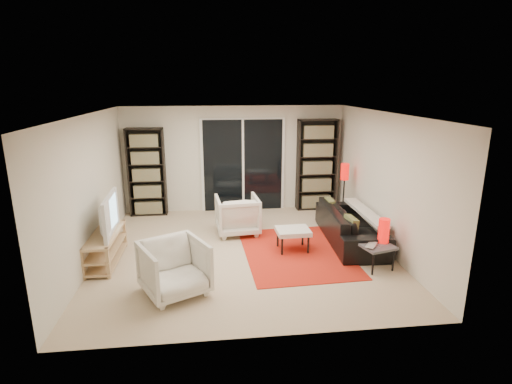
{
  "coord_description": "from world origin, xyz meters",
  "views": [
    {
      "loc": [
        -0.54,
        -6.53,
        2.86
      ],
      "look_at": [
        0.25,
        0.3,
        1.0
      ],
      "focal_mm": 28.0,
      "sensor_mm": 36.0,
      "label": 1
    }
  ],
  "objects_px": {
    "bookshelf_right": "(317,165)",
    "ottoman": "(293,232)",
    "floor_lamp": "(344,178)",
    "armchair_back": "(237,215)",
    "sofa": "(350,225)",
    "side_table": "(376,247)",
    "bookshelf_left": "(147,172)",
    "tv_stand": "(105,247)",
    "armchair_front": "(174,268)"
  },
  "relations": [
    {
      "from": "tv_stand",
      "to": "armchair_back",
      "type": "bearing_deg",
      "value": 25.28
    },
    {
      "from": "side_table",
      "to": "floor_lamp",
      "type": "height_order",
      "value": "floor_lamp"
    },
    {
      "from": "side_table",
      "to": "floor_lamp",
      "type": "xyz_separation_m",
      "value": [
        0.21,
        2.25,
        0.6
      ]
    },
    {
      "from": "armchair_front",
      "to": "bookshelf_left",
      "type": "bearing_deg",
      "value": 76.24
    },
    {
      "from": "side_table",
      "to": "bookshelf_right",
      "type": "bearing_deg",
      "value": 92.45
    },
    {
      "from": "bookshelf_left",
      "to": "side_table",
      "type": "distance_m",
      "value": 5.17
    },
    {
      "from": "bookshelf_right",
      "to": "floor_lamp",
      "type": "height_order",
      "value": "bookshelf_right"
    },
    {
      "from": "bookshelf_left",
      "to": "ottoman",
      "type": "xyz_separation_m",
      "value": [
        2.81,
        -2.39,
        -0.63
      ]
    },
    {
      "from": "tv_stand",
      "to": "floor_lamp",
      "type": "height_order",
      "value": "floor_lamp"
    },
    {
      "from": "bookshelf_right",
      "to": "armchair_back",
      "type": "distance_m",
      "value": 2.5
    },
    {
      "from": "floor_lamp",
      "to": "armchair_back",
      "type": "bearing_deg",
      "value": -169.14
    },
    {
      "from": "ottoman",
      "to": "side_table",
      "type": "bearing_deg",
      "value": -35.62
    },
    {
      "from": "tv_stand",
      "to": "armchair_back",
      "type": "distance_m",
      "value": 2.51
    },
    {
      "from": "bookshelf_right",
      "to": "side_table",
      "type": "height_order",
      "value": "bookshelf_right"
    },
    {
      "from": "bookshelf_right",
      "to": "armchair_front",
      "type": "relative_size",
      "value": 2.48
    },
    {
      "from": "tv_stand",
      "to": "side_table",
      "type": "distance_m",
      "value": 4.41
    },
    {
      "from": "sofa",
      "to": "armchair_front",
      "type": "xyz_separation_m",
      "value": [
        -3.11,
        -1.61,
        0.06
      ]
    },
    {
      "from": "armchair_front",
      "to": "side_table",
      "type": "distance_m",
      "value": 3.16
    },
    {
      "from": "side_table",
      "to": "armchair_back",
      "type": "bearing_deg",
      "value": 139.0
    },
    {
      "from": "bookshelf_right",
      "to": "ottoman",
      "type": "relative_size",
      "value": 3.54
    },
    {
      "from": "armchair_back",
      "to": "armchair_front",
      "type": "height_order",
      "value": "armchair_front"
    },
    {
      "from": "sofa",
      "to": "armchair_back",
      "type": "xyz_separation_m",
      "value": [
        -2.07,
        0.65,
        0.06
      ]
    },
    {
      "from": "armchair_front",
      "to": "sofa",
      "type": "bearing_deg",
      "value": 0.46
    },
    {
      "from": "sofa",
      "to": "side_table",
      "type": "distance_m",
      "value": 1.16
    },
    {
      "from": "ottoman",
      "to": "side_table",
      "type": "xyz_separation_m",
      "value": [
        1.17,
        -0.84,
        0.01
      ]
    },
    {
      "from": "bookshelf_right",
      "to": "side_table",
      "type": "bearing_deg",
      "value": -87.55
    },
    {
      "from": "sofa",
      "to": "floor_lamp",
      "type": "bearing_deg",
      "value": -8.33
    },
    {
      "from": "sofa",
      "to": "side_table",
      "type": "height_order",
      "value": "sofa"
    },
    {
      "from": "bookshelf_left",
      "to": "side_table",
      "type": "height_order",
      "value": "bookshelf_left"
    },
    {
      "from": "armchair_back",
      "to": "floor_lamp",
      "type": "distance_m",
      "value": 2.4
    },
    {
      "from": "sofa",
      "to": "ottoman",
      "type": "distance_m",
      "value": 1.2
    },
    {
      "from": "sofa",
      "to": "side_table",
      "type": "relative_size",
      "value": 3.69
    },
    {
      "from": "bookshelf_right",
      "to": "ottoman",
      "type": "bearing_deg",
      "value": -113.46
    },
    {
      "from": "tv_stand",
      "to": "ottoman",
      "type": "bearing_deg",
      "value": 1.77
    },
    {
      "from": "tv_stand",
      "to": "sofa",
      "type": "xyz_separation_m",
      "value": [
        4.34,
        0.42,
        0.06
      ]
    },
    {
      "from": "armchair_back",
      "to": "tv_stand",
      "type": "bearing_deg",
      "value": 20.56
    },
    {
      "from": "armchair_back",
      "to": "floor_lamp",
      "type": "xyz_separation_m",
      "value": [
        2.29,
        0.44,
        0.57
      ]
    },
    {
      "from": "armchair_front",
      "to": "side_table",
      "type": "xyz_separation_m",
      "value": [
        3.12,
        0.45,
        -0.03
      ]
    },
    {
      "from": "bookshelf_left",
      "to": "armchair_back",
      "type": "bearing_deg",
      "value": -36.6
    },
    {
      "from": "bookshelf_left",
      "to": "armchair_back",
      "type": "xyz_separation_m",
      "value": [
        1.9,
        -1.41,
        -0.6
      ]
    },
    {
      "from": "side_table",
      "to": "floor_lamp",
      "type": "distance_m",
      "value": 2.34
    },
    {
      "from": "sofa",
      "to": "side_table",
      "type": "xyz_separation_m",
      "value": [
        0.01,
        -1.16,
        0.04
      ]
    },
    {
      "from": "bookshelf_left",
      "to": "ottoman",
      "type": "relative_size",
      "value": 3.29
    },
    {
      "from": "bookshelf_right",
      "to": "sofa",
      "type": "bearing_deg",
      "value": -86.52
    },
    {
      "from": "bookshelf_right",
      "to": "sofa",
      "type": "distance_m",
      "value": 2.19
    },
    {
      "from": "bookshelf_right",
      "to": "sofa",
      "type": "height_order",
      "value": "bookshelf_right"
    },
    {
      "from": "bookshelf_left",
      "to": "side_table",
      "type": "xyz_separation_m",
      "value": [
        3.99,
        -3.23,
        -0.62
      ]
    },
    {
      "from": "sofa",
      "to": "armchair_front",
      "type": "bearing_deg",
      "value": 120.47
    },
    {
      "from": "bookshelf_right",
      "to": "tv_stand",
      "type": "relative_size",
      "value": 1.56
    },
    {
      "from": "bookshelf_left",
      "to": "ottoman",
      "type": "height_order",
      "value": "bookshelf_left"
    }
  ]
}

